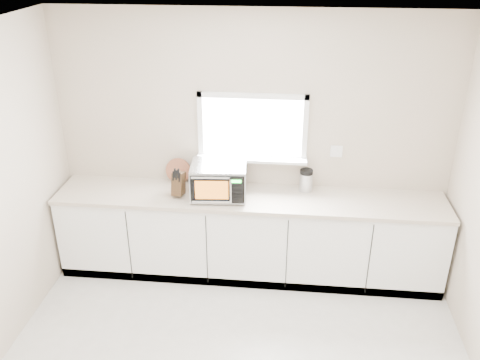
# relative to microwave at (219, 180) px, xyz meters

# --- Properties ---
(back_wall) EXTENTS (4.00, 0.17, 2.70)m
(back_wall) POSITION_rel_microwave_xyz_m (0.30, 0.34, 0.26)
(back_wall) COLOR #B1A38D
(back_wall) RESTS_ON ground
(cabinets) EXTENTS (3.92, 0.60, 0.88)m
(cabinets) POSITION_rel_microwave_xyz_m (0.30, 0.05, -0.66)
(cabinets) COLOR white
(cabinets) RESTS_ON ground
(countertop) EXTENTS (3.92, 0.64, 0.04)m
(countertop) POSITION_rel_microwave_xyz_m (0.30, 0.04, -0.20)
(countertop) COLOR beige
(countertop) RESTS_ON cabinets
(microwave) EXTENTS (0.57, 0.46, 0.35)m
(microwave) POSITION_rel_microwave_xyz_m (0.00, 0.00, 0.00)
(microwave) COLOR black
(microwave) RESTS_ON countertop
(knife_block) EXTENTS (0.12, 0.22, 0.31)m
(knife_block) POSITION_rel_microwave_xyz_m (-0.40, -0.01, -0.05)
(knife_block) COLOR #462F19
(knife_block) RESTS_ON countertop
(cutting_board) EXTENTS (0.27, 0.06, 0.27)m
(cutting_board) POSITION_rel_microwave_xyz_m (-0.47, 0.29, -0.05)
(cutting_board) COLOR #99583B
(cutting_board) RESTS_ON countertop
(coffee_grinder) EXTENTS (0.14, 0.14, 0.24)m
(coffee_grinder) POSITION_rel_microwave_xyz_m (0.86, 0.22, -0.06)
(coffee_grinder) COLOR #B5B8BD
(coffee_grinder) RESTS_ON countertop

